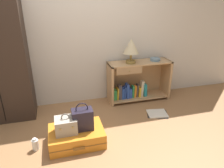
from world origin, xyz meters
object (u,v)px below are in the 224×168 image
(table_lamp, at_px, (131,47))
(train_case, at_px, (66,125))
(handbag, at_px, (83,119))
(open_book_on_floor, at_px, (157,114))
(bottle, at_px, (35,144))
(bookshelf, at_px, (136,82))
(bowl, at_px, (155,59))
(suitcase_large, at_px, (77,136))

(table_lamp, relative_size, train_case, 1.56)
(train_case, height_order, handbag, handbag)
(open_book_on_floor, bearing_deg, bottle, -168.65)
(bookshelf, height_order, bottle, bookshelf)
(bowl, relative_size, bottle, 1.08)
(table_lamp, distance_m, handbag, 1.52)
(suitcase_large, distance_m, handbag, 0.26)
(suitcase_large, height_order, train_case, train_case)
(bookshelf, xyz_separation_m, handbag, (-1.12, -1.00, 0.01))
(suitcase_large, bearing_deg, handbag, -0.09)
(table_lamp, xyz_separation_m, train_case, (-1.20, -0.98, -0.69))
(handbag, xyz_separation_m, bottle, (-0.61, 0.00, -0.27))
(bookshelf, bearing_deg, handbag, -138.35)
(bookshelf, distance_m, bottle, 2.01)
(bookshelf, bearing_deg, bowl, -2.94)
(suitcase_large, height_order, bottle, suitcase_large)
(table_lamp, xyz_separation_m, suitcase_large, (-1.08, -0.96, -0.89))
(bottle, bearing_deg, open_book_on_floor, 11.35)
(bottle, relative_size, open_book_on_floor, 0.42)
(table_lamp, distance_m, suitcase_large, 1.69)
(bottle, bearing_deg, table_lamp, 30.99)
(table_lamp, bearing_deg, bookshelf, 16.50)
(handbag, bearing_deg, bookshelf, 41.65)
(bowl, height_order, bottle, bowl)
(handbag, relative_size, open_book_on_floor, 0.93)
(bottle, xyz_separation_m, open_book_on_floor, (1.87, 0.38, -0.07))
(table_lamp, xyz_separation_m, bowl, (0.47, 0.02, -0.25))
(bowl, bearing_deg, handbag, -146.06)
(bowl, bearing_deg, table_lamp, -177.17)
(table_lamp, height_order, bowl, table_lamp)
(bottle, bearing_deg, suitcase_large, -0.07)
(table_lamp, xyz_separation_m, handbag, (-0.99, -0.96, -0.65))
(table_lamp, relative_size, bottle, 2.51)
(suitcase_large, distance_m, open_book_on_floor, 1.41)
(bottle, bearing_deg, train_case, -3.42)
(suitcase_large, height_order, handbag, handbag)
(bookshelf, distance_m, suitcase_large, 1.59)
(train_case, xyz_separation_m, bottle, (-0.40, 0.02, -0.23))
(handbag, bearing_deg, table_lamp, 44.18)
(table_lamp, distance_m, train_case, 1.69)
(bookshelf, bearing_deg, open_book_on_floor, -77.36)
(suitcase_large, relative_size, handbag, 1.89)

